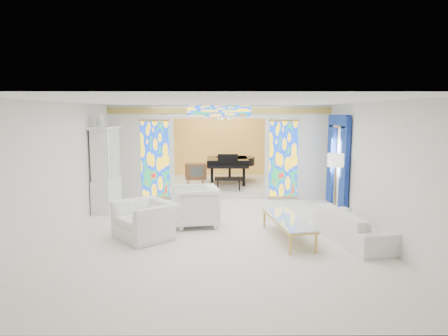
{
  "coord_description": "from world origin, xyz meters",
  "views": [
    {
      "loc": [
        0.11,
        -10.64,
        2.76
      ],
      "look_at": [
        0.14,
        0.2,
        1.25
      ],
      "focal_mm": 32.0,
      "sensor_mm": 36.0,
      "label": 1
    }
  ],
  "objects_px": {
    "sofa": "(354,226)",
    "grand_piano": "(231,162)",
    "china_cabinet": "(106,169)",
    "tv_console": "(196,171)",
    "armchair_left": "(146,220)",
    "coffee_table": "(288,220)",
    "armchair_right": "(195,206)"
  },
  "relations": [
    {
      "from": "coffee_table",
      "to": "armchair_left",
      "type": "bearing_deg",
      "value": 178.51
    },
    {
      "from": "china_cabinet",
      "to": "armchair_right",
      "type": "bearing_deg",
      "value": -32.39
    },
    {
      "from": "china_cabinet",
      "to": "armchair_left",
      "type": "distance_m",
      "value": 3.21
    },
    {
      "from": "armchair_right",
      "to": "coffee_table",
      "type": "bearing_deg",
      "value": 52.22
    },
    {
      "from": "armchair_right",
      "to": "sofa",
      "type": "height_order",
      "value": "armchair_right"
    },
    {
      "from": "sofa",
      "to": "grand_piano",
      "type": "xyz_separation_m",
      "value": [
        -2.54,
        6.35,
        0.6
      ]
    },
    {
      "from": "armchair_right",
      "to": "armchair_left",
      "type": "bearing_deg",
      "value": -57.06
    },
    {
      "from": "armchair_left",
      "to": "coffee_table",
      "type": "distance_m",
      "value": 3.14
    },
    {
      "from": "armchair_left",
      "to": "coffee_table",
      "type": "bearing_deg",
      "value": 47.4
    },
    {
      "from": "armchair_right",
      "to": "china_cabinet",
      "type": "bearing_deg",
      "value": -133.24
    },
    {
      "from": "grand_piano",
      "to": "tv_console",
      "type": "bearing_deg",
      "value": -149.27
    },
    {
      "from": "armchair_right",
      "to": "grand_piano",
      "type": "bearing_deg",
      "value": 158.32
    },
    {
      "from": "china_cabinet",
      "to": "coffee_table",
      "type": "bearing_deg",
      "value": -30.04
    },
    {
      "from": "armchair_right",
      "to": "tv_console",
      "type": "height_order",
      "value": "armchair_right"
    },
    {
      "from": "china_cabinet",
      "to": "grand_piano",
      "type": "bearing_deg",
      "value": 43.77
    },
    {
      "from": "sofa",
      "to": "coffee_table",
      "type": "bearing_deg",
      "value": 73.03
    },
    {
      "from": "china_cabinet",
      "to": "grand_piano",
      "type": "distance_m",
      "value": 5.03
    },
    {
      "from": "sofa",
      "to": "tv_console",
      "type": "xyz_separation_m",
      "value": [
        -3.8,
        5.57,
        0.36
      ]
    },
    {
      "from": "coffee_table",
      "to": "tv_console",
      "type": "relative_size",
      "value": 2.66
    },
    {
      "from": "armchair_right",
      "to": "coffee_table",
      "type": "distance_m",
      "value": 2.36
    },
    {
      "from": "sofa",
      "to": "grand_piano",
      "type": "bearing_deg",
      "value": 10.04
    },
    {
      "from": "armchair_right",
      "to": "sofa",
      "type": "bearing_deg",
      "value": 60.35
    },
    {
      "from": "sofa",
      "to": "grand_piano",
      "type": "height_order",
      "value": "grand_piano"
    },
    {
      "from": "armchair_left",
      "to": "armchair_right",
      "type": "xyz_separation_m",
      "value": [
        1.03,
        0.99,
        0.09
      ]
    },
    {
      "from": "coffee_table",
      "to": "grand_piano",
      "type": "relative_size",
      "value": 0.76
    },
    {
      "from": "tv_console",
      "to": "coffee_table",
      "type": "bearing_deg",
      "value": -79.8
    },
    {
      "from": "china_cabinet",
      "to": "sofa",
      "type": "height_order",
      "value": "china_cabinet"
    },
    {
      "from": "china_cabinet",
      "to": "coffee_table",
      "type": "height_order",
      "value": "china_cabinet"
    },
    {
      "from": "armchair_right",
      "to": "coffee_table",
      "type": "height_order",
      "value": "armchair_right"
    },
    {
      "from": "china_cabinet",
      "to": "tv_console",
      "type": "height_order",
      "value": "china_cabinet"
    },
    {
      "from": "armchair_left",
      "to": "tv_console",
      "type": "distance_m",
      "value": 5.42
    },
    {
      "from": "tv_console",
      "to": "sofa",
      "type": "bearing_deg",
      "value": -69.14
    }
  ]
}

